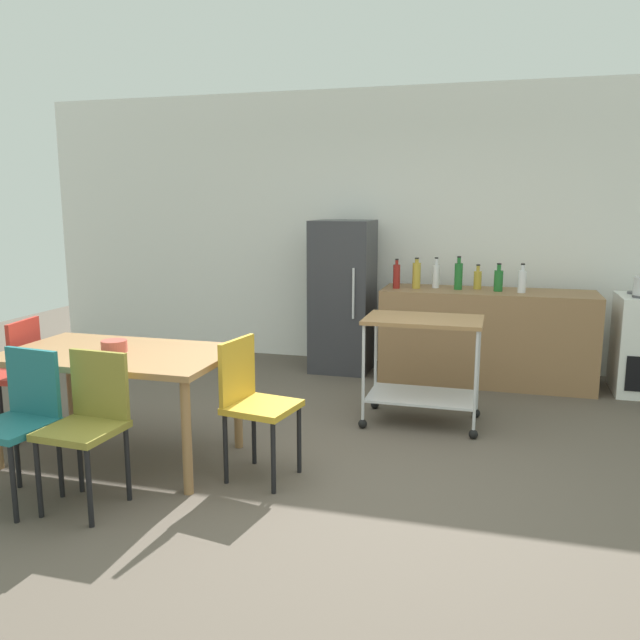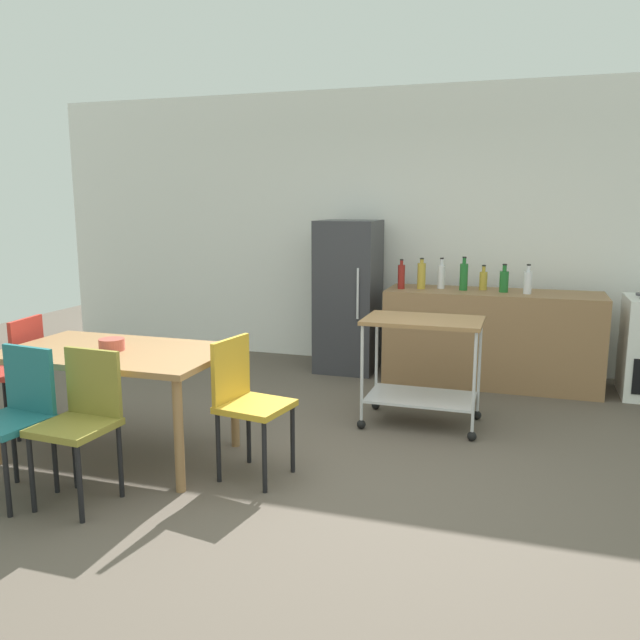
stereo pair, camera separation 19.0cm
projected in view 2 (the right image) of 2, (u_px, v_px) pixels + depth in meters
ground_plane at (319, 480)px, 4.09m from camera, size 12.00×12.00×0.00m
back_wall at (411, 229)px, 6.82m from camera, size 8.40×0.12×2.90m
kitchen_counter at (491, 338)px, 6.17m from camera, size 2.00×0.64×0.90m
dining_table at (116, 361)px, 4.38m from camera, size 1.50×0.90×0.75m
chair_teal at (16, 412)px, 3.80m from camera, size 0.44×0.44×0.89m
chair_mustard at (247, 398)px, 4.08m from camera, size 0.46×0.46×0.89m
chair_red at (15, 367)px, 4.84m from camera, size 0.45×0.45×0.89m
chair_olive at (82, 416)px, 3.73m from camera, size 0.42×0.42×0.89m
refrigerator at (348, 296)px, 6.64m from camera, size 0.60×0.63×1.55m
kitchen_cart at (422, 354)px, 5.01m from camera, size 0.91×0.57×0.85m
bottle_olive_oil at (401, 276)px, 6.26m from camera, size 0.07×0.07×0.29m
bottle_wine at (421, 275)px, 6.25m from camera, size 0.08×0.08×0.30m
bottle_hot_sauce at (441, 276)px, 6.28m from camera, size 0.07×0.07×0.30m
bottle_vinegar at (464, 276)px, 6.16m from camera, size 0.08×0.08×0.32m
bottle_soy_sauce at (483, 280)px, 6.19m from camera, size 0.07×0.07×0.24m
bottle_sparkling_water at (504, 281)px, 6.02m from camera, size 0.08×0.08×0.27m
bottle_sesame_oil at (528, 282)px, 5.92m from camera, size 0.07×0.07×0.27m
fruit_bowl at (112, 344)px, 4.35m from camera, size 0.17×0.17×0.08m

